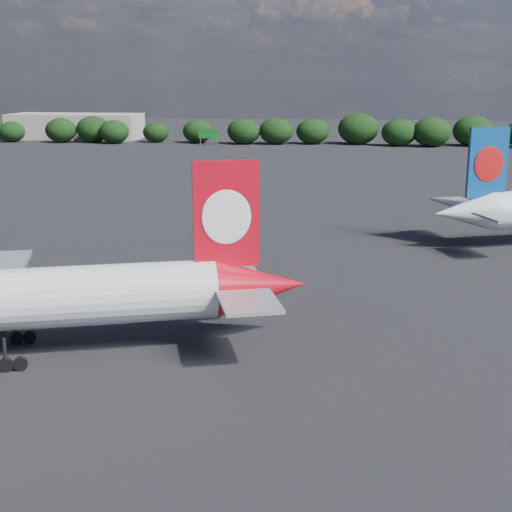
# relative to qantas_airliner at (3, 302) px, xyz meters

# --- Properties ---
(ground) EXTENTS (500.00, 500.00, 0.00)m
(ground) POSITION_rel_qantas_airliner_xyz_m (2.11, 48.68, -4.26)
(ground) COLOR black
(ground) RESTS_ON ground
(qantas_airliner) EXTENTS (42.07, 40.36, 14.00)m
(qantas_airliner) POSITION_rel_qantas_airliner_xyz_m (0.00, 0.00, 0.00)
(qantas_airliner) COLOR white
(qantas_airliner) RESTS_ON ground
(terminal_building) EXTENTS (42.00, 16.00, 8.00)m
(terminal_building) POSITION_rel_qantas_airliner_xyz_m (-62.89, 180.68, -0.26)
(terminal_building) COLOR #9E9788
(terminal_building) RESTS_ON ground
(highway_sign) EXTENTS (6.00, 0.30, 4.50)m
(highway_sign) POSITION_rel_qantas_airliner_xyz_m (-15.89, 164.68, -1.14)
(highway_sign) COLOR #14651B
(highway_sign) RESTS_ON ground
(billboard_yellow) EXTENTS (5.00, 0.30, 5.50)m
(billboard_yellow) POSITION_rel_qantas_airliner_xyz_m (14.11, 170.68, -0.39)
(billboard_yellow) COLOR #EAA414
(billboard_yellow) RESTS_ON ground
(horizon_treeline) EXTENTS (206.98, 15.52, 9.28)m
(horizon_treeline) POSITION_rel_qantas_airliner_xyz_m (17.99, 168.88, -0.17)
(horizon_treeline) COLOR black
(horizon_treeline) RESTS_ON ground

